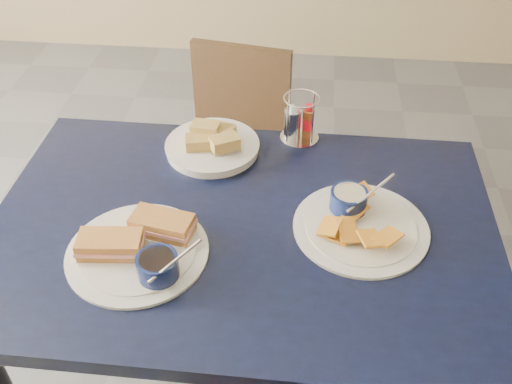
# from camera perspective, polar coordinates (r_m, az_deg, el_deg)

# --- Properties ---
(dining_table) EXTENTS (1.21, 0.81, 0.75)m
(dining_table) POSITION_cam_1_polar(r_m,az_deg,el_deg) (1.40, -1.39, -5.23)
(dining_table) COLOR black
(dining_table) RESTS_ON ground
(chair_far) EXTENTS (0.42, 0.41, 0.78)m
(chair_far) POSITION_cam_1_polar(r_m,az_deg,el_deg) (2.17, -2.37, 5.47)
(chair_far) COLOR black
(chair_far) RESTS_ON ground
(sandwich_plate) EXTENTS (0.32, 0.32, 0.12)m
(sandwich_plate) POSITION_cam_1_polar(r_m,az_deg,el_deg) (1.30, -11.47, -5.39)
(sandwich_plate) COLOR white
(sandwich_plate) RESTS_ON dining_table
(plantain_plate) EXTENTS (0.32, 0.32, 0.12)m
(plantain_plate) POSITION_cam_1_polar(r_m,az_deg,el_deg) (1.37, 10.06, -2.70)
(plantain_plate) COLOR white
(plantain_plate) RESTS_ON dining_table
(bread_basket) EXTENTS (0.26, 0.26, 0.07)m
(bread_basket) POSITION_cam_1_polar(r_m,az_deg,el_deg) (1.58, -4.37, 4.77)
(bread_basket) COLOR white
(bread_basket) RESTS_ON dining_table
(condiment_caddy) EXTENTS (0.11, 0.11, 0.14)m
(condiment_caddy) POSITION_cam_1_polar(r_m,az_deg,el_deg) (1.61, 4.28, 7.06)
(condiment_caddy) COLOR silver
(condiment_caddy) RESTS_ON dining_table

